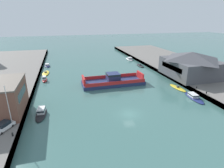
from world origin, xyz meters
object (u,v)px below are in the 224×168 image
Objects in this scene: moored_boat_mid_right at (47,65)px; moored_boat_far_right at (45,79)px; warehouse_shed at (191,64)px; moored_boat_mid_left at (46,73)px; moored_boat_upstream_b at (194,97)px; parked_car_near_edge at (3,126)px; moored_boat_near_left at (140,65)px; moored_boat_near_right at (129,59)px; moored_boat_upstream_a at (41,112)px; moored_boat_far_left at (178,88)px; flagpole at (8,106)px; chain_ferry at (113,81)px.

moored_boat_mid_right is 20.79m from moored_boat_far_right.
warehouse_shed is (49.00, -11.36, 4.79)m from moored_boat_far_right.
moored_boat_mid_left is 52.86m from moored_boat_upstream_b.
moored_boat_far_right is at bearing 80.82° from parked_car_near_edge.
moored_boat_mid_right is at bearing 165.33° from moored_boat_near_left.
moored_boat_upstream_a is at bearing -128.92° from moored_boat_near_right.
moored_boat_upstream_b is at bearing -32.79° from moored_boat_far_right.
moored_boat_far_right is at bearing 155.45° from moored_boat_far_left.
moored_boat_upstream_a is 38.98m from moored_boat_upstream_b.
moored_boat_far_right reaches higher than moored_boat_far_left.
moored_boat_near_right is 40.06m from moored_boat_mid_right.
moored_boat_upstream_b is at bearing -90.58° from moored_boat_far_left.
moored_boat_near_right is 61.68m from moored_boat_upstream_a.
moored_boat_near_right is 1.12× the size of moored_boat_mid_right.
flagpole reaches higher than parked_car_near_edge.
moored_boat_mid_left is 1.10× the size of moored_boat_far_left.
moored_boat_far_left is 0.43× the size of warehouse_shed.
parked_car_near_edge is (-5.84, -6.41, 1.39)m from moored_boat_upstream_a.
moored_boat_upstream_a is 8.78m from parked_car_near_edge.
warehouse_shed is at bearing 19.47° from flagpole.
flagpole is at bearing -128.91° from moored_boat_near_right.
chain_ferry is 1.18× the size of warehouse_shed.
moored_boat_near_right is at bearing 20.44° from moored_boat_mid_left.
chain_ferry is at bearing 138.11° from moored_boat_upstream_b.
moored_boat_mid_right reaches higher than moored_boat_upstream_b.
flagpole is (-3.41, -38.78, 5.27)m from moored_boat_mid_left.
moored_boat_far_left is at bearing 89.42° from moored_boat_upstream_b.
chain_ferry is at bearing -39.66° from moored_boat_mid_left.
moored_boat_near_left is 0.97× the size of moored_boat_upstream_a.
moored_boat_mid_right is at bearing 135.88° from moored_boat_far_left.
moored_boat_near_left is at bearing 113.05° from warehouse_shed.
moored_boat_near_right is at bearing 51.09° from flagpole.
flagpole is (-52.66, -18.61, 0.07)m from warehouse_shed.
chain_ferry is at bearing 39.00° from flagpole.
moored_boat_near_right is 0.43× the size of warehouse_shed.
moored_boat_far_left is 39.51m from moored_boat_upstream_a.
parked_car_near_edge is at bearing -164.43° from moored_boat_far_left.
moored_boat_near_left is 24.09m from warehouse_shed.
moored_boat_far_right is 0.69× the size of moored_boat_upstream_a.
moored_boat_mid_right is 59.09m from warehouse_shed.
moored_boat_upstream_a is (-39.03, -6.09, 0.38)m from moored_boat_far_left.
moored_boat_mid_left is 1.62× the size of moored_boat_far_right.
moored_boat_mid_left is at bearing -159.56° from moored_boat_near_right.
moored_boat_upstream_a is 1.61× the size of parked_car_near_edge.
moored_boat_mid_right is at bearing -175.89° from moored_boat_near_right.
chain_ferry is at bearing 35.56° from moored_boat_upstream_a.
moored_boat_far_right is (-21.73, 9.42, -0.47)m from chain_ferry.
moored_boat_near_right is 1.03× the size of moored_boat_upstream_a.
moored_boat_near_left is 0.95× the size of moored_boat_near_right.
flagpole is at bearing -141.00° from chain_ferry.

